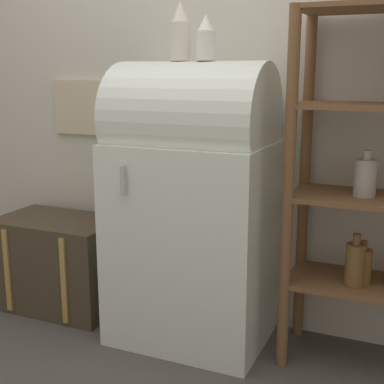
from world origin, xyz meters
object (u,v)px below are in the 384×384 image
object	(u,v)px
suitcase_trunk	(60,263)
vase_left	(180,33)
vase_center	(206,39)
refrigerator	(192,203)

from	to	relation	value
suitcase_trunk	vase_left	size ratio (longest dim) A/B	2.59
vase_left	vase_center	world-z (taller)	vase_left
refrigerator	suitcase_trunk	distance (m)	0.93
vase_center	vase_left	bearing A→B (deg)	173.00
suitcase_trunk	vase_center	xyz separation A→B (m)	(0.89, -0.04, 1.19)
suitcase_trunk	vase_left	world-z (taller)	vase_left
suitcase_trunk	vase_center	distance (m)	1.49
vase_left	vase_center	size ratio (longest dim) A/B	1.33
vase_left	vase_center	bearing A→B (deg)	-7.00
refrigerator	suitcase_trunk	bearing A→B (deg)	178.23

